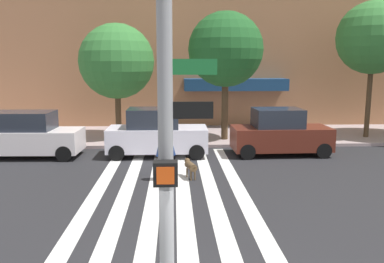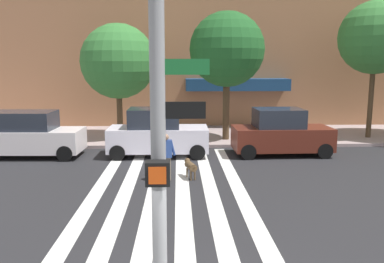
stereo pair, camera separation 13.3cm
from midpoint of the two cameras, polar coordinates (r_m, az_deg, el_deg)
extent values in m
plane|color=#232326|center=(12.40, -0.55, -9.03)|extent=(160.00, 160.00, 0.00)
cube|color=#A48F8D|center=(21.91, -1.23, -0.56)|extent=(80.00, 6.00, 0.15)
cube|color=silver|center=(12.64, -13.52, -8.91)|extent=(0.45, 13.04, 0.01)
cube|color=silver|center=(12.49, -9.42, -8.99)|extent=(0.45, 13.04, 0.01)
cube|color=silver|center=(12.41, -5.25, -9.03)|extent=(0.45, 13.04, 0.01)
cube|color=silver|center=(12.39, -1.04, -9.02)|extent=(0.45, 13.04, 0.01)
cube|color=silver|center=(12.44, 3.16, -8.96)|extent=(0.45, 13.04, 0.01)
cube|color=silver|center=(12.55, 7.31, -8.85)|extent=(0.45, 13.04, 0.01)
cube|color=navy|center=(24.26, 6.64, 6.74)|extent=(6.19, 1.60, 0.70)
cylinder|color=gray|center=(4.68, -4.07, -1.81)|extent=(0.18, 0.18, 5.80)
cube|color=black|center=(4.56, -4.11, -6.00)|extent=(0.28, 0.18, 0.28)
cube|color=#E54C14|center=(4.46, -4.16, -6.35)|extent=(0.20, 0.01, 0.20)
cube|color=#19662D|center=(4.59, -0.41, 9.29)|extent=(0.60, 0.03, 0.18)
cube|color=black|center=(4.62, -0.65, 3.08)|extent=(0.56, 0.03, 0.20)
cube|color=silver|center=(18.47, -22.30, -1.18)|extent=(4.64, 1.96, 0.95)
cube|color=#232833|center=(18.40, -23.00, 1.47)|extent=(2.70, 1.68, 0.78)
cylinder|color=black|center=(18.72, -16.12, -1.92)|extent=(0.67, 0.24, 0.66)
cylinder|color=black|center=(17.17, -17.61, -3.04)|extent=(0.67, 0.24, 0.66)
cube|color=silver|center=(17.33, -4.64, -1.05)|extent=(4.30, 1.85, 1.01)
cube|color=#232833|center=(17.20, -5.25, 1.96)|extent=(2.17, 1.62, 0.83)
cylinder|color=black|center=(18.23, 0.75, -1.85)|extent=(0.66, 0.22, 0.66)
cylinder|color=black|center=(16.60, 0.99, -3.00)|extent=(0.66, 0.22, 0.66)
cylinder|color=black|center=(18.39, -9.68, -1.88)|extent=(0.66, 0.22, 0.66)
cylinder|color=black|center=(16.78, -10.46, -3.03)|extent=(0.66, 0.22, 0.66)
cube|color=#5C2318|center=(17.93, 12.97, -0.93)|extent=(4.28, 1.93, 0.99)
cube|color=#232833|center=(17.74, 12.56, 1.93)|extent=(2.09, 1.66, 0.81)
cylinder|color=black|center=(19.30, 16.93, -1.62)|extent=(0.66, 0.23, 0.66)
cylinder|color=black|center=(17.77, 18.77, -2.68)|extent=(0.66, 0.23, 0.66)
cylinder|color=black|center=(18.43, 7.29, -1.80)|extent=(0.66, 0.23, 0.66)
cylinder|color=black|center=(16.82, 8.32, -2.93)|extent=(0.66, 0.23, 0.66)
cylinder|color=#4C3823|center=(21.08, -10.19, 3.08)|extent=(0.30, 0.30, 2.91)
sphere|color=#337533|center=(20.94, -10.40, 9.91)|extent=(3.84, 3.84, 3.84)
cylinder|color=#4C3823|center=(20.25, 5.13, 3.80)|extent=(0.34, 0.34, 3.52)
sphere|color=#1E5623|center=(20.16, 5.25, 11.70)|extent=(3.74, 3.74, 3.74)
cylinder|color=#4C3823|center=(22.73, 24.50, 4.39)|extent=(0.26, 0.26, 4.14)
sphere|color=#337533|center=(22.70, 25.05, 12.16)|extent=(3.70, 3.70, 3.70)
cylinder|color=#6B6051|center=(13.68, -3.90, -5.45)|extent=(0.19, 0.19, 0.82)
cylinder|color=#6B6051|center=(13.73, -3.09, -5.39)|extent=(0.19, 0.19, 0.82)
cube|color=navy|center=(13.54, -3.53, -2.51)|extent=(0.43, 0.34, 0.60)
cylinder|color=navy|center=(13.47, -4.52, -2.46)|extent=(0.24, 0.15, 0.57)
cylinder|color=navy|center=(13.59, -2.55, -2.33)|extent=(0.24, 0.15, 0.57)
sphere|color=#936B51|center=(13.46, -3.54, -0.81)|extent=(0.27, 0.27, 0.22)
cylinder|color=brown|center=(13.91, 0.10, -5.00)|extent=(0.43, 0.69, 0.26)
sphere|color=brown|center=(14.25, -0.41, -4.22)|extent=(0.25, 0.25, 0.20)
cylinder|color=brown|center=(13.51, 0.67, -5.23)|extent=(0.10, 0.24, 0.16)
cylinder|color=brown|center=(14.17, -0.46, -5.94)|extent=(0.07, 0.07, 0.32)
cylinder|color=brown|center=(14.21, 0.08, -5.89)|extent=(0.07, 0.07, 0.32)
cylinder|color=brown|center=(13.76, 0.12, -6.42)|extent=(0.07, 0.07, 0.32)
cylinder|color=brown|center=(13.80, 0.68, -6.37)|extent=(0.07, 0.07, 0.32)
camera|label=1|loc=(0.07, -89.72, 0.05)|focal=37.05mm
camera|label=2|loc=(0.07, 90.28, -0.05)|focal=37.05mm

